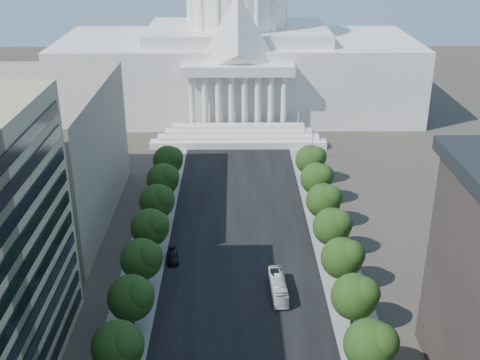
{
  "coord_description": "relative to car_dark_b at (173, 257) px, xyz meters",
  "views": [
    {
      "loc": [
        -1.32,
        -21.18,
        62.06
      ],
      "look_at": [
        -0.21,
        80.54,
        17.84
      ],
      "focal_mm": 45.0,
      "sensor_mm": 36.0,
      "label": 1
    }
  ],
  "objects": [
    {
      "name": "road_asphalt",
      "position": [
        13.5,
        8.23,
        -0.82
      ],
      "size": [
        30.0,
        260.0,
        0.01
      ],
      "primitive_type": "cube",
      "color": "black",
      "rests_on": "ground"
    },
    {
      "name": "sidewalk_left",
      "position": [
        -5.5,
        8.23,
        -0.82
      ],
      "size": [
        8.0,
        260.0,
        0.02
      ],
      "primitive_type": "cube",
      "color": "gray",
      "rests_on": "ground"
    },
    {
      "name": "sidewalk_right",
      "position": [
        32.5,
        8.23,
        -0.82
      ],
      "size": [
        8.0,
        260.0,
        0.02
      ],
      "primitive_type": "cube",
      "color": "gray",
      "rests_on": "ground"
    },
    {
      "name": "capitol",
      "position": [
        13.5,
        103.13,
        19.18
      ],
      "size": [
        120.0,
        56.0,
        73.0
      ],
      "color": "white",
      "rests_on": "ground"
    },
    {
      "name": "office_block_left_far",
      "position": [
        -34.5,
        18.23,
        14.18
      ],
      "size": [
        38.0,
        52.0,
        30.0
      ],
      "primitive_type": "cube",
      "color": "gray",
      "rests_on": "ground"
    },
    {
      "name": "tree_l_d",
      "position": [
        -4.16,
        -33.96,
        5.63
      ],
      "size": [
        7.79,
        7.6,
        9.97
      ],
      "color": "#33261C",
      "rests_on": "ground"
    },
    {
      "name": "tree_l_e",
      "position": [
        -4.16,
        -21.96,
        5.63
      ],
      "size": [
        7.79,
        7.6,
        9.97
      ],
      "color": "#33261C",
      "rests_on": "ground"
    },
    {
      "name": "tree_l_f",
      "position": [
        -4.16,
        -9.96,
        5.63
      ],
      "size": [
        7.79,
        7.6,
        9.97
      ],
      "color": "#33261C",
      "rests_on": "ground"
    },
    {
      "name": "tree_l_g",
      "position": [
        -4.16,
        2.04,
        5.63
      ],
      "size": [
        7.79,
        7.6,
        9.97
      ],
      "color": "#33261C",
      "rests_on": "ground"
    },
    {
      "name": "tree_l_h",
      "position": [
        -4.16,
        14.04,
        5.63
      ],
      "size": [
        7.79,
        7.6,
        9.97
      ],
      "color": "#33261C",
      "rests_on": "ground"
    },
    {
      "name": "tree_l_i",
      "position": [
        -4.16,
        26.04,
        5.63
      ],
      "size": [
        7.79,
        7.6,
        9.97
      ],
      "color": "#33261C",
      "rests_on": "ground"
    },
    {
      "name": "tree_l_j",
      "position": [
        -4.16,
        38.04,
        5.63
      ],
      "size": [
        7.79,
        7.6,
        9.97
      ],
      "color": "#33261C",
      "rests_on": "ground"
    },
    {
      "name": "tree_r_d",
      "position": [
        31.84,
        -33.96,
        5.63
      ],
      "size": [
        7.79,
        7.6,
        9.97
      ],
      "color": "#33261C",
      "rests_on": "ground"
    },
    {
      "name": "tree_r_e",
      "position": [
        31.84,
        -21.96,
        5.63
      ],
      "size": [
        7.79,
        7.6,
        9.97
      ],
      "color": "#33261C",
      "rests_on": "ground"
    },
    {
      "name": "tree_r_f",
      "position": [
        31.84,
        -9.96,
        5.63
      ],
      "size": [
        7.79,
        7.6,
        9.97
      ],
      "color": "#33261C",
      "rests_on": "ground"
    },
    {
      "name": "tree_r_g",
      "position": [
        31.84,
        2.04,
        5.63
      ],
      "size": [
        7.79,
        7.6,
        9.97
      ],
      "color": "#33261C",
      "rests_on": "ground"
    },
    {
      "name": "tree_r_h",
      "position": [
        31.84,
        14.04,
        5.63
      ],
      "size": [
        7.79,
        7.6,
        9.97
      ],
      "color": "#33261C",
      "rests_on": "ground"
    },
    {
      "name": "tree_r_i",
      "position": [
        31.84,
        26.04,
        5.63
      ],
      "size": [
        7.79,
        7.6,
        9.97
      ],
      "color": "#33261C",
      "rests_on": "ground"
    },
    {
      "name": "tree_r_j",
      "position": [
        31.84,
        38.04,
        5.63
      ],
      "size": [
        7.79,
        7.6,
        9.97
      ],
      "color": "#33261C",
      "rests_on": "ground"
    },
    {
      "name": "streetlight_c",
      "position": [
        33.4,
        -21.77,
        5.0
      ],
      "size": [
        2.61,
        0.44,
        9.0
      ],
      "color": "gray",
      "rests_on": "ground"
    },
    {
      "name": "streetlight_d",
      "position": [
        33.4,
        3.23,
        5.0
      ],
      "size": [
        2.61,
        0.44,
        9.0
      ],
      "color": "gray",
      "rests_on": "ground"
    },
    {
      "name": "streetlight_e",
      "position": [
        33.4,
        28.23,
        5.0
      ],
      "size": [
        2.61,
        0.44,
        9.0
      ],
      "color": "gray",
      "rests_on": "ground"
    },
    {
      "name": "streetlight_f",
      "position": [
        33.4,
        53.23,
        5.0
      ],
      "size": [
        2.61,
        0.44,
        9.0
      ],
      "color": "gray",
      "rests_on": "ground"
    },
    {
      "name": "car_dark_b",
      "position": [
        0.0,
        0.0,
        0.0
      ],
      "size": [
        2.97,
        5.92,
        1.65
      ],
      "primitive_type": "imported",
      "rotation": [
        0.0,
        0.0,
        0.12
      ],
      "color": "black",
      "rests_on": "ground"
    },
    {
      "name": "city_bus",
      "position": [
        20.03,
        -11.81,
        0.68
      ],
      "size": [
        3.07,
        10.95,
        3.02
      ],
      "primitive_type": "imported",
      "rotation": [
        0.0,
        0.0,
        0.05
      ],
      "color": "silver",
      "rests_on": "ground"
    }
  ]
}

